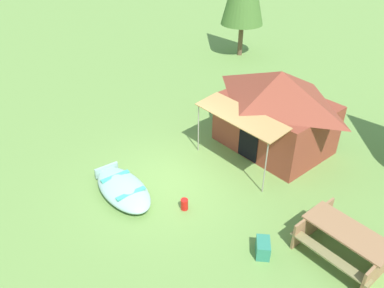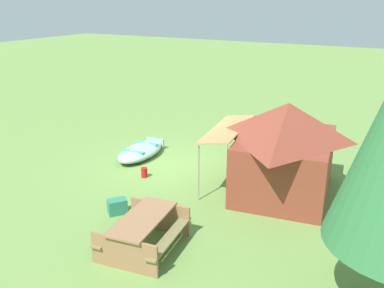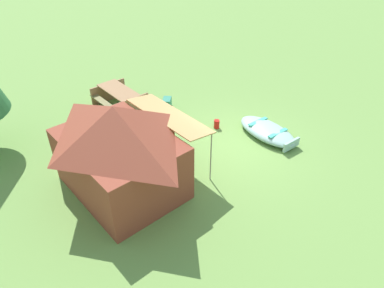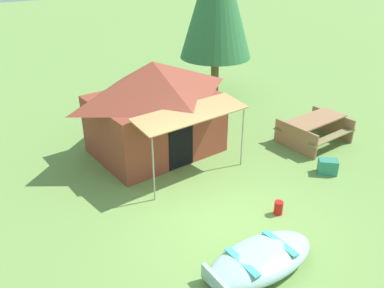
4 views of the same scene
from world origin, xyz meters
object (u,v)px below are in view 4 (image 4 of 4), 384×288
(picnic_table, at_px, (315,127))
(beached_rowboat, at_px, (260,259))
(canvas_cabin_tent, at_px, (155,107))
(cooler_box, at_px, (328,167))
(fuel_can, at_px, (278,208))

(picnic_table, bearing_deg, beached_rowboat, -143.69)
(canvas_cabin_tent, xyz_separation_m, cooler_box, (3.38, -3.36, -1.18))
(picnic_table, xyz_separation_m, fuel_can, (-3.29, -2.30, -0.33))
(canvas_cabin_tent, distance_m, fuel_can, 4.43)
(canvas_cabin_tent, relative_size, fuel_can, 12.36)
(picnic_table, bearing_deg, cooler_box, -122.99)
(cooler_box, bearing_deg, beached_rowboat, -152.76)
(beached_rowboat, xyz_separation_m, canvas_cabin_tent, (0.30, 5.26, 1.16))
(canvas_cabin_tent, bearing_deg, cooler_box, -44.86)
(beached_rowboat, height_order, fuel_can, beached_rowboat)
(cooler_box, bearing_deg, fuel_can, -161.81)
(picnic_table, distance_m, cooler_box, 1.87)
(beached_rowboat, relative_size, cooler_box, 4.90)
(fuel_can, bearing_deg, beached_rowboat, -140.72)
(beached_rowboat, height_order, cooler_box, beached_rowboat)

